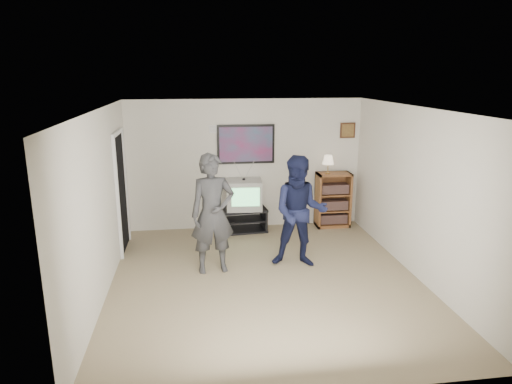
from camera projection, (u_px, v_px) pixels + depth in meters
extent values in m
cube|color=#796D4D|center=(266.00, 281.00, 6.72)|extent=(4.50, 5.00, 0.01)
cube|color=white|center=(267.00, 109.00, 6.09)|extent=(4.50, 5.00, 0.01)
cube|color=beige|center=(246.00, 165.00, 8.80)|extent=(4.50, 0.01, 2.50)
cube|color=beige|center=(101.00, 205.00, 6.10)|extent=(0.01, 5.00, 2.50)
cube|color=beige|center=(417.00, 193.00, 6.70)|extent=(0.01, 5.00, 2.50)
cube|color=black|center=(243.00, 209.00, 8.73)|extent=(0.94, 0.58, 0.04)
cube|color=black|center=(243.00, 230.00, 8.84)|extent=(0.94, 0.58, 0.04)
cube|color=black|center=(221.00, 221.00, 8.73)|extent=(0.08, 0.48, 0.45)
cube|color=black|center=(264.00, 219.00, 8.84)|extent=(0.08, 0.48, 0.45)
imported|color=#313234|center=(213.00, 214.00, 6.84)|extent=(0.72, 0.52, 1.83)
imported|color=#131734|center=(300.00, 212.00, 7.05)|extent=(0.99, 0.84, 1.76)
cube|color=white|center=(210.00, 190.00, 6.96)|extent=(0.04, 0.13, 0.04)
cube|color=white|center=(293.00, 203.00, 7.24)|extent=(0.09, 0.13, 0.04)
cube|color=black|center=(246.00, 144.00, 8.67)|extent=(1.10, 0.03, 0.75)
cube|color=white|center=(217.00, 129.00, 8.53)|extent=(0.28, 0.02, 0.14)
cube|color=#452B16|center=(348.00, 130.00, 8.89)|extent=(0.30, 0.03, 0.30)
cube|color=black|center=(121.00, 193.00, 7.70)|extent=(0.03, 0.85, 2.00)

